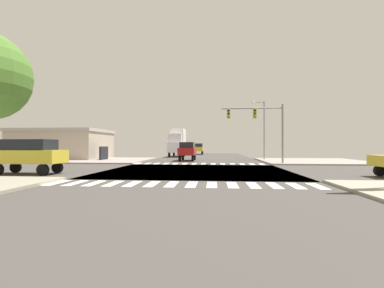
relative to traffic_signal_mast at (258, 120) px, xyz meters
The scene contains 12 objects.
ground 10.38m from the traffic_signal_mast, 128.99° to the right, with size 90.00×90.00×0.05m.
sidewalk_corner_ne 9.69m from the traffic_signal_mast, 33.70° to the left, with size 12.00×12.00×0.14m.
sidewalk_corner_nw 19.96m from the traffic_signal_mast, 165.83° to the left, with size 12.00×12.00×0.14m.
crosswalk_near 16.42m from the traffic_signal_mast, 112.80° to the right, with size 13.50×2.00×0.01m.
crosswalk_far 7.62m from the traffic_signal_mast, behind, with size 13.50×2.00×0.01m.
traffic_signal_mast is the anchor object (origin of this frame).
street_lamp 7.93m from the traffic_signal_mast, 76.77° to the left, with size 1.78×0.32×7.77m.
bank_building 26.97m from the traffic_signal_mast, 163.16° to the left, with size 13.23×8.50×4.16m.
box_truck_farside_1 20.62m from the traffic_signal_mast, 121.95° to the left, with size 2.40×7.20×4.85m.
pickup_crossing_1 29.64m from the traffic_signal_mast, 105.48° to the left, with size 2.00×5.10×2.35m.
suv_leading_2 20.39m from the traffic_signal_mast, 147.78° to the right, with size 4.60×1.96×2.34m.
suv_middle_3 10.06m from the traffic_signal_mast, 145.44° to the left, with size 1.96×4.60×2.34m.
Camera 1 is at (1.37, -20.21, 1.94)m, focal length 24.50 mm.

